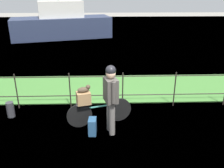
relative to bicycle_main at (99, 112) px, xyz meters
name	(u,v)px	position (x,y,z in m)	size (l,w,h in m)	color
ground_plane	(128,144)	(0.66, -0.88, -0.33)	(60.00, 60.00, 0.00)	gray
grass_strip	(119,88)	(0.66, 2.33, -0.32)	(27.00, 2.40, 0.03)	#478438
harbor_water	(112,44)	(0.66, 9.36, -0.33)	(30.00, 30.00, 0.00)	#60849E
iron_fence	(123,87)	(0.66, 0.95, 0.27)	(18.04, 0.04, 1.04)	#28231E
bicycle_main	(99,112)	(0.00, 0.00, 0.00)	(1.62, 0.48, 0.63)	black
wooden_crate	(84,98)	(-0.36, -0.10, 0.44)	(0.33, 0.26, 0.30)	#A87F51
terrier_dog	(84,89)	(-0.34, -0.09, 0.67)	(0.32, 0.21, 0.18)	#4C3D2D
cyclist_person	(111,94)	(0.28, -0.39, 0.67)	(0.36, 0.52, 1.68)	slate
backpack_on_paving	(92,126)	(-0.15, -0.46, -0.13)	(0.28, 0.18, 0.40)	#28517A
mooring_bollard	(10,110)	(-2.38, 0.45, -0.12)	(0.20, 0.20, 0.42)	#38383D
moored_boat_near	(62,24)	(-2.72, 11.49, 0.59)	(6.88, 3.75, 4.03)	#2D3856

